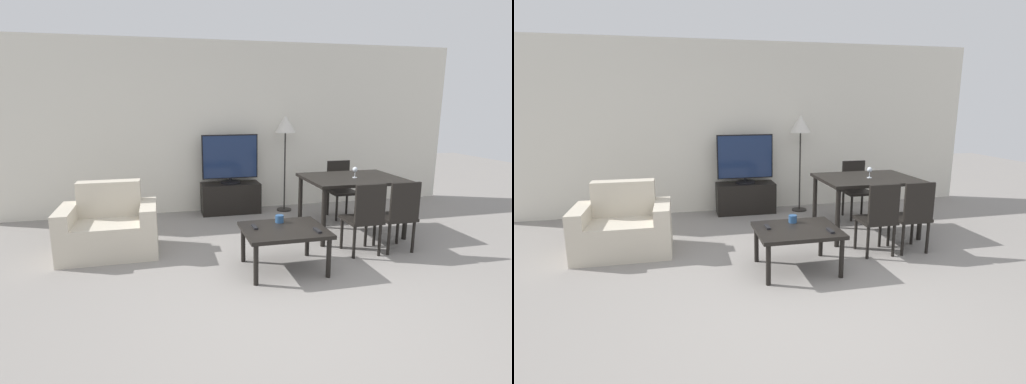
% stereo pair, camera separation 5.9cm
% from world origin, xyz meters
% --- Properties ---
extents(ground_plane, '(18.00, 18.00, 0.00)m').
position_xyz_m(ground_plane, '(0.00, 0.00, 0.00)').
color(ground_plane, gray).
extents(wall_back, '(7.76, 0.06, 2.70)m').
position_xyz_m(wall_back, '(0.00, 3.36, 1.35)').
color(wall_back, silver).
rests_on(wall_back, ground_plane).
extents(armchair, '(1.09, 0.72, 0.83)m').
position_xyz_m(armchair, '(-1.80, 1.67, 0.29)').
color(armchair, beige).
rests_on(armchair, ground_plane).
extents(tv_stand, '(0.94, 0.40, 0.49)m').
position_xyz_m(tv_stand, '(-0.10, 3.09, 0.24)').
color(tv_stand, black).
rests_on(tv_stand, ground_plane).
extents(tv, '(0.89, 0.31, 0.78)m').
position_xyz_m(tv, '(-0.10, 3.09, 0.88)').
color(tv, black).
rests_on(tv, tv_stand).
extents(coffee_table, '(0.87, 0.72, 0.46)m').
position_xyz_m(coffee_table, '(0.06, 0.72, 0.41)').
color(coffee_table, black).
rests_on(coffee_table, ground_plane).
extents(dining_table, '(1.26, 0.96, 0.78)m').
position_xyz_m(dining_table, '(1.32, 1.69, 0.69)').
color(dining_table, black).
rests_on(dining_table, ground_plane).
extents(dining_chair_near, '(0.40, 0.40, 0.87)m').
position_xyz_m(dining_chair_near, '(1.10, 0.90, 0.48)').
color(dining_chair_near, black).
rests_on(dining_chair_near, ground_plane).
extents(dining_chair_far, '(0.40, 0.40, 0.87)m').
position_xyz_m(dining_chair_far, '(1.54, 2.48, 0.48)').
color(dining_chair_far, black).
rests_on(dining_chair_far, ground_plane).
extents(dining_chair_near_right, '(0.40, 0.40, 0.87)m').
position_xyz_m(dining_chair_near_right, '(1.54, 0.90, 0.48)').
color(dining_chair_near_right, black).
rests_on(dining_chair_near_right, ground_plane).
extents(floor_lamp, '(0.35, 0.35, 1.56)m').
position_xyz_m(floor_lamp, '(0.79, 3.01, 1.35)').
color(floor_lamp, black).
rests_on(floor_lamp, ground_plane).
extents(remote_primary, '(0.04, 0.15, 0.02)m').
position_xyz_m(remote_primary, '(0.36, 0.55, 0.47)').
color(remote_primary, black).
rests_on(remote_primary, coffee_table).
extents(remote_secondary, '(0.04, 0.15, 0.02)m').
position_xyz_m(remote_secondary, '(-0.24, 0.81, 0.47)').
color(remote_secondary, black).
rests_on(remote_secondary, coffee_table).
extents(cup_white_near, '(0.09, 0.09, 0.08)m').
position_xyz_m(cup_white_near, '(0.07, 0.94, 0.50)').
color(cup_white_near, navy).
rests_on(cup_white_near, coffee_table).
extents(wine_glass_left, '(0.07, 0.07, 0.15)m').
position_xyz_m(wine_glass_left, '(1.33, 1.64, 0.88)').
color(wine_glass_left, silver).
rests_on(wine_glass_left, dining_table).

